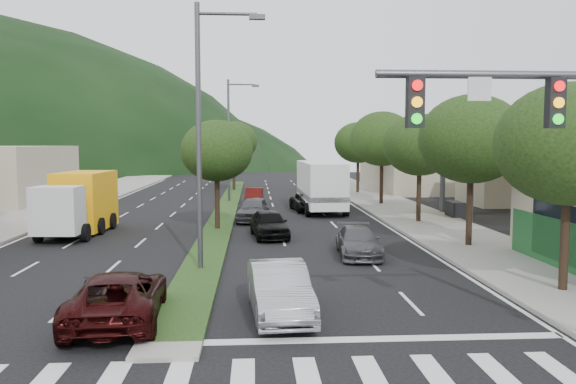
{
  "coord_description": "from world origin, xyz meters",
  "views": [
    {
      "loc": [
        2.06,
        -13.21,
        4.86
      ],
      "look_at": [
        3.66,
        13.25,
        2.54
      ],
      "focal_mm": 35.0,
      "sensor_mm": 36.0,
      "label": 1
    }
  ],
  "objects": [
    {
      "name": "sidewalk_left",
      "position": [
        -13.0,
        25.0,
        0.07
      ],
      "size": [
        6.0,
        90.0,
        0.15
      ],
      "primitive_type": "cube",
      "color": "gray",
      "rests_on": "ground"
    },
    {
      "name": "streetlight_mid",
      "position": [
        0.21,
        33.0,
        5.58
      ],
      "size": [
        2.6,
        0.25,
        10.0
      ],
      "color": "#47494C",
      "rests_on": "ground"
    },
    {
      "name": "streetlight_near",
      "position": [
        0.21,
        8.0,
        5.58
      ],
      "size": [
        2.6,
        0.25,
        10.0
      ],
      "color": "#47494C",
      "rests_on": "ground"
    },
    {
      "name": "motorhome",
      "position": [
        6.82,
        26.82,
        1.86
      ],
      "size": [
        3.03,
        9.16,
        3.49
      ],
      "rotation": [
        0.0,
        0.0,
        0.02
      ],
      "color": "white",
      "rests_on": "ground"
    },
    {
      "name": "car_queue_e",
      "position": [
        2.0,
        21.52,
        0.75
      ],
      "size": [
        2.31,
        4.59,
        1.5
      ],
      "primitive_type": "imported",
      "rotation": [
        0.0,
        0.0,
        -0.13
      ],
      "color": "#4C4C51",
      "rests_on": "ground"
    },
    {
      "name": "car_queue_c",
      "position": [
        2.06,
        31.52,
        0.64
      ],
      "size": [
        1.53,
        3.92,
        1.27
      ],
      "primitive_type": "imported",
      "rotation": [
        0.0,
        0.0,
        -0.05
      ],
      "color": "#450D0B",
      "rests_on": "ground"
    },
    {
      "name": "tree_med_far",
      "position": [
        0.0,
        44.0,
        5.01
      ],
      "size": [
        4.8,
        4.8,
        6.94
      ],
      "color": "black",
      "rests_on": "median"
    },
    {
      "name": "tree_r_d",
      "position": [
        12.0,
        30.0,
        5.18
      ],
      "size": [
        5.0,
        5.0,
        7.17
      ],
      "color": "black",
      "rests_on": "sidewalk_right"
    },
    {
      "name": "car_queue_d",
      "position": [
        5.89,
        26.52,
        0.61
      ],
      "size": [
        2.53,
        4.61,
        1.22
      ],
      "primitive_type": "imported",
      "rotation": [
        0.0,
        0.0,
        0.12
      ],
      "color": "black",
      "rests_on": "ground"
    },
    {
      "name": "car_queue_b",
      "position": [
        6.53,
        10.47,
        0.62
      ],
      "size": [
        2.02,
        4.39,
        1.24
      ],
      "primitive_type": "imported",
      "rotation": [
        0.0,
        0.0,
        -0.07
      ],
      "color": "#494A4E",
      "rests_on": "ground"
    },
    {
      "name": "crosswalk",
      "position": [
        0.0,
        -2.0,
        0.01
      ],
      "size": [
        19.0,
        2.2,
        0.01
      ],
      "primitive_type": "cube",
      "color": "silver",
      "rests_on": "ground"
    },
    {
      "name": "sidewalk_right",
      "position": [
        12.5,
        25.0,
        0.07
      ],
      "size": [
        5.0,
        90.0,
        0.15
      ],
      "primitive_type": "cube",
      "color": "gray",
      "rests_on": "ground"
    },
    {
      "name": "bldg_right_far",
      "position": [
        19.5,
        44.0,
        2.6
      ],
      "size": [
        10.0,
        16.0,
        5.2
      ],
      "primitive_type": "cube",
      "color": "#B6AD91",
      "rests_on": "ground"
    },
    {
      "name": "car_queue_f",
      "position": [
        8.5,
        45.86,
        0.71
      ],
      "size": [
        2.59,
        5.1,
        1.42
      ],
      "primitive_type": "imported",
      "rotation": [
        0.0,
        0.0,
        0.13
      ],
      "color": "black",
      "rests_on": "ground"
    },
    {
      "name": "tree_med_near",
      "position": [
        0.0,
        18.0,
        4.43
      ],
      "size": [
        4.0,
        4.0,
        6.02
      ],
      "color": "black",
      "rests_on": "median"
    },
    {
      "name": "median",
      "position": [
        0.0,
        28.0,
        0.06
      ],
      "size": [
        1.6,
        56.0,
        0.12
      ],
      "primitive_type": "cube",
      "color": "#1B3412",
      "rests_on": "ground"
    },
    {
      "name": "box_truck",
      "position": [
        -7.27,
        17.27,
        1.55
      ],
      "size": [
        2.93,
        6.79,
        3.28
      ],
      "rotation": [
        0.0,
        0.0,
        3.08
      ],
      "color": "silver",
      "rests_on": "ground"
    },
    {
      "name": "tree_r_c",
      "position": [
        12.0,
        20.0,
        4.75
      ],
      "size": [
        4.4,
        4.4,
        6.48
      ],
      "color": "black",
      "rests_on": "sidewalk_right"
    },
    {
      "name": "suv_maroon",
      "position": [
        -1.66,
        2.0,
        0.7
      ],
      "size": [
        2.71,
        5.19,
        1.4
      ],
      "primitive_type": "imported",
      "rotation": [
        0.0,
        0.0,
        3.22
      ],
      "color": "black",
      "rests_on": "ground"
    },
    {
      "name": "gas_canopy",
      "position": [
        19.0,
        22.0,
        4.65
      ],
      "size": [
        12.2,
        8.2,
        5.25
      ],
      "color": "silver",
      "rests_on": "ground"
    },
    {
      "name": "car_queue_a",
      "position": [
        2.82,
        15.47,
        0.72
      ],
      "size": [
        2.18,
        4.39,
        1.44
      ],
      "primitive_type": "imported",
      "rotation": [
        0.0,
        0.0,
        0.12
      ],
      "color": "black",
      "rests_on": "ground"
    },
    {
      "name": "tree_r_e",
      "position": [
        12.0,
        40.0,
        4.89
      ],
      "size": [
        4.6,
        4.6,
        6.71
      ],
      "color": "black",
      "rests_on": "sidewalk_right"
    },
    {
      "name": "ground",
      "position": [
        0.0,
        0.0,
        0.0
      ],
      "size": [
        160.0,
        160.0,
        0.0
      ],
      "primitive_type": "plane",
      "color": "black",
      "rests_on": "ground"
    },
    {
      "name": "sedan_silver",
      "position": [
        2.75,
        2.33,
        0.73
      ],
      "size": [
        1.9,
        4.56,
        1.47
      ],
      "primitive_type": "imported",
      "rotation": [
        0.0,
        0.0,
        0.08
      ],
      "color": "#A9ABB1",
      "rests_on": "ground"
    },
    {
      "name": "tree_r_a",
      "position": [
        12.0,
        4.0,
        4.82
      ],
      "size": [
        4.6,
        4.6,
        6.63
      ],
      "color": "black",
      "rests_on": "sidewalk_right"
    },
    {
      "name": "tree_r_b",
      "position": [
        12.0,
        12.0,
        5.04
      ],
      "size": [
        4.8,
        4.8,
        6.94
      ],
      "color": "black",
      "rests_on": "sidewalk_right"
    }
  ]
}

